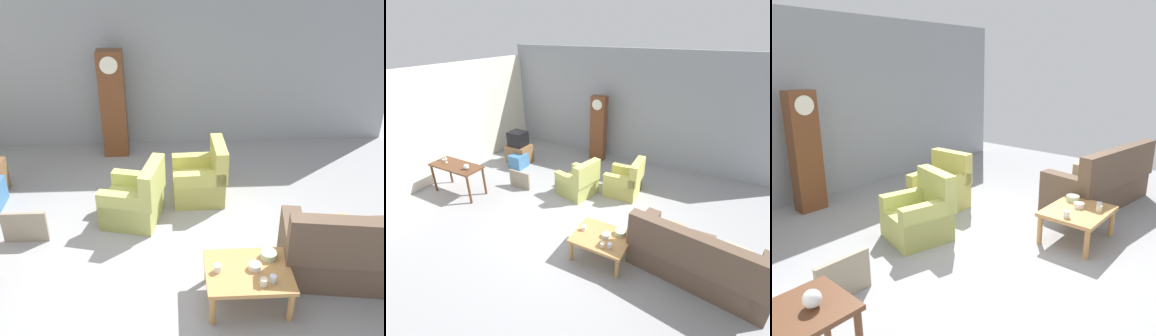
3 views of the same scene
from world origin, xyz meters
The scene contains 14 objects.
ground_plane centered at (0.00, 0.00, 0.00)m, with size 10.40×10.40×0.00m, color gray.
garage_door_wall centered at (0.00, 3.60, 1.60)m, with size 8.40×0.16×3.20m, color gray.
couch_floral centered at (2.35, -0.45, 0.36)m, with size 2.20×1.17×1.04m.
armchair_olive_near centered at (-0.54, 0.94, 0.31)m, with size 0.95×0.93×0.92m.
armchair_olive_far centered at (0.45, 1.49, 0.31)m, with size 0.82×0.79×0.92m.
coffee_table_wood centered at (0.82, -0.73, 0.37)m, with size 0.96×0.76×0.44m.
grandfather_clock centered at (-1.01, 3.08, 0.98)m, with size 0.44×0.30×1.94m.
framed_picture_leaning centered at (-1.99, 0.50, 0.23)m, with size 0.60×0.05×0.45m, color gray.
glass_dome_cloche centered at (-2.74, -0.42, 0.81)m, with size 0.13×0.13×0.13m, color silver.
cup_white_porcelain centered at (0.47, -0.73, 0.48)m, with size 0.08×0.08×0.09m, color white.
cup_blue_rimmed centered at (1.05, -0.93, 0.48)m, with size 0.07×0.07×0.09m, color silver.
cup_cream_tall centered at (0.94, -0.97, 0.48)m, with size 0.08×0.08×0.08m, color beige.
bowl_white_stacked centered at (0.89, -0.71, 0.47)m, with size 0.14×0.14×0.07m, color white.
bowl_shallow_green centered at (1.08, -0.53, 0.47)m, with size 0.19×0.19×0.08m, color #B2C69E.
Camera 3 is at (-3.70, -2.60, 2.33)m, focal length 34.57 mm.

